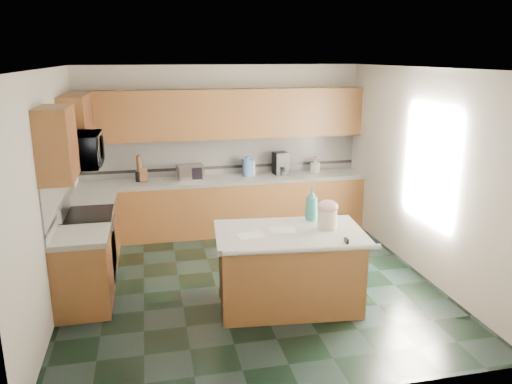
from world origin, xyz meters
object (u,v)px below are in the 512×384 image
object	(u,v)px
coffee_maker	(280,163)
island_base	(289,271)
knife_block	(144,175)
island_top	(289,234)
toaster_oven	(190,172)
soap_bottle_island	(312,204)
treat_jar	(327,219)

from	to	relation	value
coffee_maker	island_base	bearing A→B (deg)	-107.43
knife_block	island_top	bearing A→B (deg)	-61.32
toaster_oven	coffee_maker	world-z (taller)	coffee_maker
island_base	toaster_oven	distance (m)	2.91
soap_bottle_island	coffee_maker	xyz separation A→B (m)	(0.26, 2.41, -0.02)
island_base	soap_bottle_island	bearing A→B (deg)	46.99
treat_jar	soap_bottle_island	distance (m)	0.35
island_top	knife_block	size ratio (longest dim) A/B	7.98
island_base	toaster_oven	size ratio (longest dim) A/B	3.97
island_base	knife_block	distance (m)	3.20
island_top	coffee_maker	world-z (taller)	coffee_maker
toaster_oven	soap_bottle_island	bearing A→B (deg)	-68.22
island_base	treat_jar	bearing A→B (deg)	4.54
knife_block	toaster_oven	bearing A→B (deg)	-2.05
island_top	soap_bottle_island	xyz separation A→B (m)	(0.36, 0.32, 0.23)
island_base	coffee_maker	bearing A→B (deg)	82.69
island_base	island_top	xyz separation A→B (m)	(-0.00, 0.00, 0.46)
treat_jar	soap_bottle_island	world-z (taller)	soap_bottle_island
island_base	treat_jar	world-z (taller)	treat_jar
island_base	island_top	distance (m)	0.46
toaster_oven	coffee_maker	xyz separation A→B (m)	(1.50, 0.03, 0.07)
island_base	soap_bottle_island	distance (m)	0.85
treat_jar	coffee_maker	xyz separation A→B (m)	(0.18, 2.74, 0.07)
toaster_oven	island_top	bearing A→B (deg)	-77.77
island_top	knife_block	xyz separation A→B (m)	(-1.61, 2.70, 0.13)
island_top	coffee_maker	distance (m)	2.81
island_base	knife_block	xyz separation A→B (m)	(-1.61, 2.70, 0.59)
soap_bottle_island	island_base	bearing A→B (deg)	-116.32
treat_jar	island_top	bearing A→B (deg)	166.12
island_base	island_top	world-z (taller)	island_top
toaster_oven	coffee_maker	bearing A→B (deg)	-4.62
island_base	toaster_oven	xyz separation A→B (m)	(-0.88, 2.70, 0.60)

